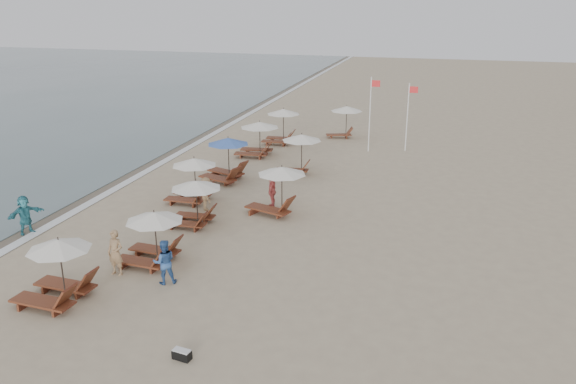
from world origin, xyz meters
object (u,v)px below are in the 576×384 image
(inland_station_0, at_px, (275,188))
(inland_station_2, at_px, (344,117))
(beachgoer_mid_b, at_px, (206,194))
(lounger_station_1, at_px, (150,238))
(lounger_station_4, at_px, (224,161))
(lounger_station_2, at_px, (193,202))
(beachgoer_mid_a, at_px, (164,262))
(duffel_bag, at_px, (182,354))
(lounger_station_0, at_px, (55,274))
(inland_station_1, at_px, (298,149))
(flag_pole_near, at_px, (371,111))
(beachgoer_near, at_px, (116,253))
(beachgoer_far_a, at_px, (272,191))
(waterline_walker, at_px, (25,215))
(lounger_station_6, at_px, (280,126))
(lounger_station_3, at_px, (191,180))
(lounger_station_5, at_px, (256,139))

(inland_station_0, height_order, inland_station_2, same)
(beachgoer_mid_b, bearing_deg, inland_station_2, -49.68)
(lounger_station_1, distance_m, lounger_station_4, 10.49)
(lounger_station_2, bearing_deg, beachgoer_mid_b, 96.26)
(lounger_station_1, relative_size, beachgoer_mid_a, 1.59)
(inland_station_0, distance_m, inland_station_2, 15.99)
(lounger_station_1, distance_m, duffel_bag, 6.61)
(lounger_station_0, height_order, inland_station_1, lounger_station_0)
(lounger_station_4, distance_m, flag_pole_near, 10.85)
(beachgoer_near, xyz_separation_m, beachgoer_far_a, (3.32, 8.24, -0.03))
(inland_station_0, relative_size, beachgoer_far_a, 1.76)
(lounger_station_0, height_order, waterline_walker, lounger_station_0)
(inland_station_0, bearing_deg, beachgoer_far_a, 115.18)
(beachgoer_mid_a, bearing_deg, beachgoer_far_a, -129.52)
(lounger_station_0, height_order, lounger_station_2, lounger_station_0)
(beachgoer_mid_b, bearing_deg, beachgoer_near, 138.58)
(lounger_station_0, relative_size, inland_station_1, 1.00)
(beachgoer_mid_a, height_order, flag_pole_near, flag_pole_near)
(waterline_walker, bearing_deg, lounger_station_6, 8.39)
(lounger_station_1, relative_size, lounger_station_4, 0.93)
(lounger_station_2, relative_size, beachgoer_mid_b, 1.53)
(lounger_station_3, xyz_separation_m, beachgoer_far_a, (4.03, 0.27, -0.27))
(beachgoer_near, bearing_deg, duffel_bag, -37.67)
(beachgoer_mid_a, bearing_deg, lounger_station_4, -108.76)
(lounger_station_6, xyz_separation_m, beachgoer_mid_b, (0.34, -13.43, -0.39))
(inland_station_2, height_order, beachgoer_mid_a, inland_station_2)
(lounger_station_5, bearing_deg, beachgoer_far_a, -66.89)
(lounger_station_2, height_order, lounger_station_3, lounger_station_3)
(lounger_station_5, distance_m, inland_station_0, 10.40)
(inland_station_1, height_order, beachgoer_mid_b, inland_station_1)
(duffel_bag, bearing_deg, lounger_station_4, 107.51)
(lounger_station_4, relative_size, duffel_bag, 5.01)
(lounger_station_4, bearing_deg, lounger_station_5, 89.41)
(inland_station_1, xyz_separation_m, beachgoer_near, (-3.05, -14.03, -0.58))
(inland_station_1, height_order, waterline_walker, inland_station_1)
(lounger_station_6, xyz_separation_m, flag_pole_near, (6.10, -0.44, 1.44))
(lounger_station_0, xyz_separation_m, beachgoer_far_a, (4.14, 10.51, -0.16))
(lounger_station_2, xyz_separation_m, lounger_station_4, (-1.13, 6.49, -0.01))
(beachgoer_near, bearing_deg, lounger_station_1, 64.15)
(inland_station_2, bearing_deg, inland_station_1, -95.36)
(lounger_station_6, distance_m, inland_station_1, 7.08)
(inland_station_1, distance_m, flag_pole_near, 6.90)
(inland_station_2, bearing_deg, lounger_station_1, -98.23)
(lounger_station_4, height_order, beachgoer_mid_a, lounger_station_4)
(lounger_station_4, xyz_separation_m, beachgoer_mid_a, (2.45, -11.78, -0.27))
(lounger_station_0, height_order, inland_station_2, lounger_station_0)
(lounger_station_1, bearing_deg, duffel_bag, -54.65)
(lounger_station_3, height_order, lounger_station_4, lounger_station_4)
(flag_pole_near, bearing_deg, lounger_station_2, -110.47)
(lounger_station_0, height_order, inland_station_0, lounger_station_0)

